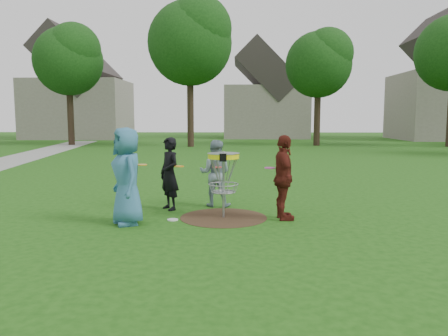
{
  "coord_description": "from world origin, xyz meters",
  "views": [
    {
      "loc": [
        0.29,
        -8.85,
        2.08
      ],
      "look_at": [
        0.0,
        0.3,
        1.0
      ],
      "focal_mm": 35.0,
      "sensor_mm": 36.0,
      "label": 1
    }
  ],
  "objects_px": {
    "player_blue": "(127,176)",
    "player_black": "(169,174)",
    "player_maroon": "(284,178)",
    "player_grey": "(215,173)",
    "disc_golf_basket": "(224,169)"
  },
  "relations": [
    {
      "from": "player_blue",
      "to": "player_maroon",
      "type": "relative_size",
      "value": 1.09
    },
    {
      "from": "player_black",
      "to": "player_grey",
      "type": "relative_size",
      "value": 1.05
    },
    {
      "from": "player_blue",
      "to": "disc_golf_basket",
      "type": "distance_m",
      "value": 1.94
    },
    {
      "from": "player_blue",
      "to": "player_black",
      "type": "distance_m",
      "value": 1.5
    },
    {
      "from": "player_blue",
      "to": "player_black",
      "type": "bearing_deg",
      "value": 125.45
    },
    {
      "from": "player_grey",
      "to": "player_maroon",
      "type": "bearing_deg",
      "value": 144.57
    },
    {
      "from": "disc_golf_basket",
      "to": "player_maroon",
      "type": "bearing_deg",
      "value": -6.0
    },
    {
      "from": "player_blue",
      "to": "disc_golf_basket",
      "type": "height_order",
      "value": "player_blue"
    },
    {
      "from": "player_black",
      "to": "player_grey",
      "type": "distance_m",
      "value": 1.09
    },
    {
      "from": "player_blue",
      "to": "player_black",
      "type": "height_order",
      "value": "player_blue"
    },
    {
      "from": "player_grey",
      "to": "player_maroon",
      "type": "height_order",
      "value": "player_maroon"
    },
    {
      "from": "player_black",
      "to": "disc_golf_basket",
      "type": "bearing_deg",
      "value": 19.93
    },
    {
      "from": "player_blue",
      "to": "player_grey",
      "type": "bearing_deg",
      "value": 107.28
    },
    {
      "from": "player_maroon",
      "to": "disc_golf_basket",
      "type": "distance_m",
      "value": 1.23
    },
    {
      "from": "player_maroon",
      "to": "player_blue",
      "type": "bearing_deg",
      "value": 91.86
    }
  ]
}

